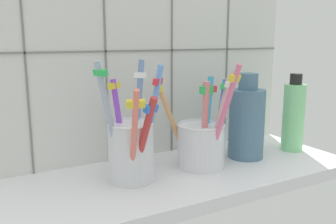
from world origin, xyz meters
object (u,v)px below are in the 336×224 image
soap_bottle (292,115)px  ceramic_vase (247,121)px  toothbrush_cup_left (131,146)px  toothbrush_cup_right (202,141)px

soap_bottle → ceramic_vase: bearing=177.1°
ceramic_vase → toothbrush_cup_left: bearing=-179.1°
toothbrush_cup_right → ceramic_vase: (9.92, 0.37, 2.16)cm
toothbrush_cup_left → toothbrush_cup_right: toothbrush_cup_left is taller
ceramic_vase → toothbrush_cup_right: bearing=-177.9°
toothbrush_cup_right → ceramic_vase: size_ratio=1.16×
toothbrush_cup_left → ceramic_vase: (22.79, 0.37, 1.30)cm
soap_bottle → toothbrush_cup_left: bearing=179.7°
toothbrush_cup_left → ceramic_vase: size_ratio=1.21×
toothbrush_cup_left → soap_bottle: toothbrush_cup_left is taller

